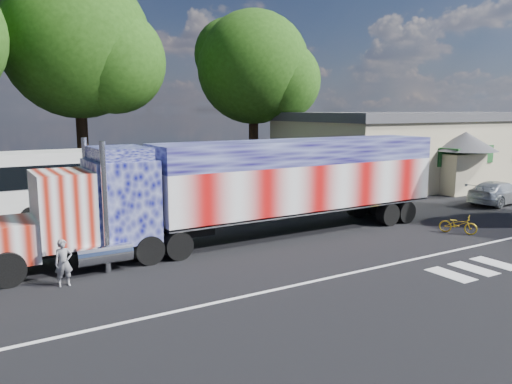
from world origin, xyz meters
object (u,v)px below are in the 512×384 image
semi_truck (251,186)px  parked_car (498,193)px  bicycle (458,224)px  tree_n_mid (80,45)px  woman (64,263)px  tree_ne_a (255,68)px  coach_bus (116,180)px

semi_truck → parked_car: semi_truck is taller
bicycle → tree_n_mid: size_ratio=0.11×
woman → semi_truck: bearing=15.3°
tree_ne_a → tree_n_mid: bearing=176.4°
woman → bicycle: 16.18m
tree_ne_a → coach_bus: bearing=-153.6°
semi_truck → parked_car: size_ratio=4.51×
bicycle → semi_truck: bearing=124.8°
tree_n_mid → tree_ne_a: 12.14m
semi_truck → woman: size_ratio=13.97×
semi_truck → coach_bus: 8.99m
semi_truck → bicycle: semi_truck is taller
semi_truck → tree_n_mid: tree_n_mid is taller
tree_ne_a → woman: bearing=-135.6°
semi_truck → coach_bus: bearing=111.5°
semi_truck → parked_car: (16.27, -0.45, -1.59)m
parked_car → bicycle: (-8.01, -3.38, -0.25)m
semi_truck → tree_ne_a: tree_ne_a is taller
coach_bus → parked_car: 21.47m
woman → tree_ne_a: 24.43m
parked_car → coach_bus: bearing=60.4°
coach_bus → bicycle: 16.84m
tree_ne_a → bicycle: bearing=-91.6°
bicycle → tree_n_mid: bearing=91.1°
woman → tree_ne_a: (16.58, 16.24, 7.62)m
coach_bus → tree_ne_a: tree_ne_a is taller
bicycle → woman: bearing=142.8°
tree_n_mid → parked_car: bearing=-38.5°
coach_bus → tree_n_mid: (-0.02, 6.75, 7.54)m
bicycle → tree_ne_a: (0.52, 18.17, 7.94)m
coach_bus → semi_truck: bearing=-68.5°
woman → tree_ne_a: bearing=46.0°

